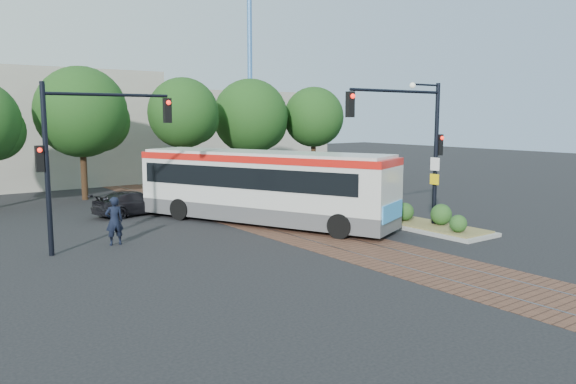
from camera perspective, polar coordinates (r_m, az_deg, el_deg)
name	(u,v)px	position (r m, az deg, el deg)	size (l,w,h in m)	color
ground	(332,240)	(22.18, 4.53, -4.90)	(120.00, 120.00, 0.00)	black
trackbed	(274,224)	(25.26, -1.44, -3.31)	(3.60, 40.00, 0.02)	brown
tree_row	(176,116)	(36.19, -11.31, 7.59)	(26.40, 5.60, 7.67)	#382314
warehouses	(88,129)	(47.11, -19.66, 6.02)	(40.00, 13.00, 8.00)	#ADA899
crane	(250,58)	(60.05, -3.91, 13.47)	(8.00, 0.50, 18.00)	#3F72B2
city_bus	(262,184)	(25.29, -2.65, 0.86)	(7.27, 12.18, 3.26)	#4A4A4D
traffic_island	(431,222)	(24.91, 14.33, -2.95)	(2.20, 5.20, 1.13)	gray
signal_pole_main	(417,133)	(23.83, 13.00, 5.89)	(5.49, 0.46, 6.00)	black
signal_pole_left	(79,144)	(21.16, -20.42, 4.60)	(4.99, 0.34, 6.00)	black
officer	(114,221)	(22.13, -17.23, -2.83)	(0.67, 0.44, 1.84)	black
parked_car	(133,203)	(28.70, -15.43, -1.07)	(1.65, 4.06, 1.18)	black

